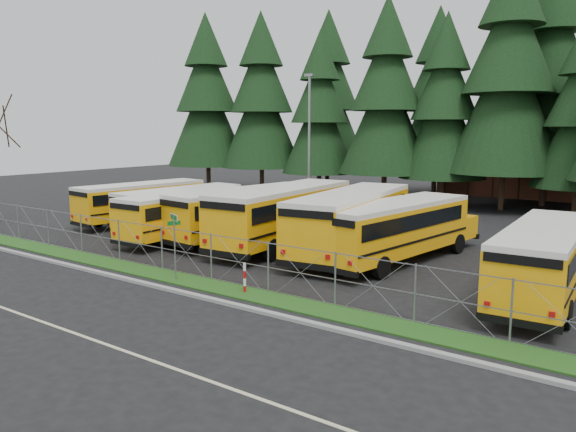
# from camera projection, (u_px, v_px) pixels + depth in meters

# --- Properties ---
(ground) EXTENTS (120.00, 120.00, 0.00)m
(ground) POSITION_uv_depth(u_px,v_px,m) (245.00, 279.00, 23.72)
(ground) COLOR black
(ground) RESTS_ON ground
(curb) EXTENTS (50.00, 0.25, 0.12)m
(curb) POSITION_uv_depth(u_px,v_px,m) (193.00, 295.00, 21.22)
(curb) COLOR gray
(curb) RESTS_ON ground
(grass_verge) EXTENTS (50.00, 1.40, 0.06)m
(grass_verge) POSITION_uv_depth(u_px,v_px,m) (218.00, 287.00, 22.35)
(grass_verge) COLOR #174012
(grass_verge) RESTS_ON ground
(road_lane_line) EXTENTS (50.00, 0.12, 0.01)m
(road_lane_line) POSITION_uv_depth(u_px,v_px,m) (79.00, 335.00, 17.29)
(road_lane_line) COLOR beige
(road_lane_line) RESTS_ON ground
(chainlink_fence) EXTENTS (44.00, 0.10, 2.00)m
(chainlink_fence) POSITION_uv_depth(u_px,v_px,m) (229.00, 260.00, 22.76)
(chainlink_fence) COLOR gray
(chainlink_fence) RESTS_ON ground
(brick_building) EXTENTS (22.00, 10.00, 6.00)m
(brick_building) POSITION_uv_depth(u_px,v_px,m) (572.00, 164.00, 51.93)
(brick_building) COLOR brown
(brick_building) RESTS_ON ground
(bus_0) EXTENTS (3.58, 10.54, 2.71)m
(bus_0) POSITION_uv_depth(u_px,v_px,m) (146.00, 203.00, 37.46)
(bus_0) COLOR #F5A207
(bus_0) RESTS_ON ground
(bus_1) EXTENTS (3.17, 10.19, 2.63)m
(bus_1) POSITION_uv_depth(u_px,v_px,m) (184.00, 209.00, 35.09)
(bus_1) COLOR #F5A207
(bus_1) RESTS_ON ground
(bus_2) EXTENTS (2.73, 10.49, 2.73)m
(bus_2) POSITION_uv_depth(u_px,v_px,m) (192.00, 215.00, 32.26)
(bus_2) COLOR #F5A207
(bus_2) RESTS_ON ground
(bus_3) EXTENTS (4.02, 11.50, 2.95)m
(bus_3) POSITION_uv_depth(u_px,v_px,m) (250.00, 214.00, 31.77)
(bus_3) COLOR #F5A207
(bus_3) RESTS_ON ground
(bus_4) EXTENTS (3.76, 12.47, 3.22)m
(bus_4) POSITION_uv_depth(u_px,v_px,m) (288.00, 216.00, 30.26)
(bus_4) COLOR #F5A207
(bus_4) RESTS_ON ground
(bus_5) EXTENTS (4.48, 12.44, 3.19)m
(bus_5) POSITION_uv_depth(u_px,v_px,m) (354.00, 223.00, 28.22)
(bus_5) COLOR #F5A207
(bus_5) RESTS_ON ground
(bus_6) EXTENTS (4.12, 11.41, 2.92)m
(bus_6) POSITION_uv_depth(u_px,v_px,m) (400.00, 232.00, 26.54)
(bus_6) COLOR #F5A207
(bus_6) RESTS_ON ground
(bus_east) EXTENTS (3.07, 10.78, 2.80)m
(bus_east) POSITION_uv_depth(u_px,v_px,m) (545.00, 262.00, 20.76)
(bus_east) COLOR #F5A207
(bus_east) RESTS_ON ground
(street_sign) EXTENTS (0.77, 0.51, 2.81)m
(street_sign) POSITION_uv_depth(u_px,v_px,m) (174.00, 233.00, 23.15)
(street_sign) COLOR gray
(street_sign) RESTS_ON ground
(striped_bollard) EXTENTS (0.11, 0.11, 1.20)m
(striped_bollard) POSITION_uv_depth(u_px,v_px,m) (245.00, 278.00, 21.54)
(striped_bollard) COLOR #B20C0C
(striped_bollard) RESTS_ON ground
(light_standard) EXTENTS (0.70, 0.35, 10.14)m
(light_standard) POSITION_uv_depth(u_px,v_px,m) (309.00, 139.00, 40.69)
(light_standard) COLOR gray
(light_standard) RESTS_ON ground
(conifer_0) EXTENTS (7.94, 7.94, 17.57)m
(conifer_0) POSITION_uv_depth(u_px,v_px,m) (207.00, 103.00, 56.04)
(conifer_0) COLOR black
(conifer_0) RESTS_ON ground
(conifer_1) EXTENTS (7.82, 7.82, 17.29)m
(conifer_1) POSITION_uv_depth(u_px,v_px,m) (261.00, 104.00, 53.89)
(conifer_1) COLOR black
(conifer_1) RESTS_ON ground
(conifer_2) EXTENTS (6.80, 6.80, 15.04)m
(conifer_2) POSITION_uv_depth(u_px,v_px,m) (320.00, 115.00, 51.03)
(conifer_2) COLOR black
(conifer_2) RESTS_ON ground
(conifer_3) EXTENTS (7.76, 7.76, 17.16)m
(conifer_3) POSITION_uv_depth(u_px,v_px,m) (386.00, 101.00, 46.77)
(conifer_3) COLOR black
(conifer_3) RESTS_ON ground
(conifer_4) EXTENTS (6.97, 6.97, 15.41)m
(conifer_4) POSITION_uv_depth(u_px,v_px,m) (445.00, 111.00, 44.95)
(conifer_4) COLOR black
(conifer_4) RESTS_ON ground
(conifer_5) EXTENTS (8.89, 8.89, 19.66)m
(conifer_5) POSITION_uv_depth(u_px,v_px,m) (508.00, 81.00, 42.29)
(conifer_5) COLOR black
(conifer_5) RESTS_ON ground
(conifer_10) EXTENTS (8.09, 8.09, 17.88)m
(conifer_10) POSITION_uv_depth(u_px,v_px,m) (328.00, 102.00, 56.21)
(conifer_10) COLOR black
(conifer_10) RESTS_ON ground
(conifer_11) EXTENTS (7.87, 7.87, 17.40)m
(conifer_11) POSITION_uv_depth(u_px,v_px,m) (437.00, 102.00, 52.16)
(conifer_11) COLOR black
(conifer_11) RESTS_ON ground
(conifer_12) EXTENTS (8.86, 8.86, 19.60)m
(conifer_12) POSITION_uv_depth(u_px,v_px,m) (550.00, 84.00, 44.53)
(conifer_12) COLOR black
(conifer_12) RESTS_ON ground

